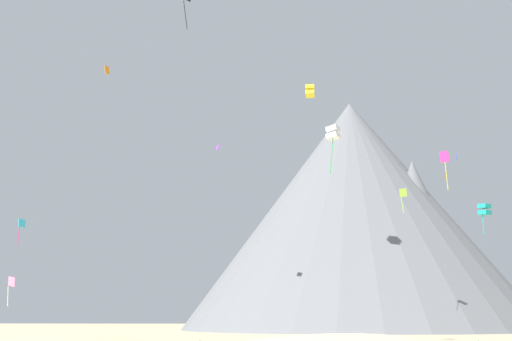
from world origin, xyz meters
name	(u,v)px	position (x,y,z in m)	size (l,w,h in m)	color
rock_massif	(359,214)	(15.28, 94.13, 23.28)	(90.64, 90.64, 47.91)	slate
kite_pink_low	(11,284)	(-25.18, 28.35, 5.77)	(1.01, 0.69, 3.03)	pink
kite_teal_low	(484,210)	(23.43, 31.80, 13.31)	(1.41, 1.41, 3.16)	teal
kite_black_high	(187,0)	(-6.99, 25.03, 35.02)	(0.70, 0.87, 4.57)	black
kite_white_mid	(333,133)	(7.93, 26.69, 20.45)	(1.56, 1.53, 4.92)	white
kite_magenta_mid	(445,160)	(21.99, 41.71, 21.15)	(1.16, 0.93, 4.78)	#D1339E
kite_cyan_low	(21,226)	(-27.31, 33.63, 12.57)	(0.56, 1.05, 3.24)	#33BCDB
kite_orange_high	(107,70)	(-18.00, 32.54, 30.74)	(0.49, 0.77, 1.08)	orange
kite_lime_mid	(403,195)	(18.63, 54.46, 19.43)	(1.05, 0.45, 3.57)	#8CD133
kite_violet_high	(217,148)	(-8.25, 54.50, 27.18)	(0.70, 1.06, 0.92)	purple
kite_yellow_high	(310,91)	(5.73, 54.78, 35.75)	(1.38, 1.48, 1.77)	yellow
kite_blue_mid	(457,156)	(22.66, 38.33, 20.86)	(0.30, 0.90, 0.76)	blue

